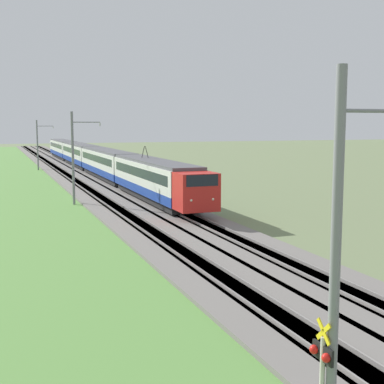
{
  "coord_description": "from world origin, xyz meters",
  "views": [
    {
      "loc": [
        -4.24,
        9.25,
        7.02
      ],
      "look_at": [
        31.36,
        -4.08,
        2.2
      ],
      "focal_mm": 50.0,
      "sensor_mm": 36.0,
      "label": 1
    }
  ],
  "objects_px": {
    "passenger_train": "(91,157)",
    "catenary_mast_far": "(38,145)",
    "catenary_mast_mid": "(74,157)",
    "crossing_signal_aux": "(322,374)",
    "catenary_mast_near": "(338,261)"
  },
  "relations": [
    {
      "from": "catenary_mast_far",
      "to": "passenger_train",
      "type": "bearing_deg",
      "value": -137.02
    },
    {
      "from": "passenger_train",
      "to": "catenary_mast_far",
      "type": "height_order",
      "value": "catenary_mast_far"
    },
    {
      "from": "passenger_train",
      "to": "catenary_mast_mid",
      "type": "distance_m",
      "value": 31.11
    },
    {
      "from": "passenger_train",
      "to": "catenary_mast_mid",
      "type": "height_order",
      "value": "catenary_mast_mid"
    },
    {
      "from": "catenary_mast_near",
      "to": "catenary_mast_mid",
      "type": "xyz_separation_m",
      "value": [
        37.57,
        -0.0,
        -0.04
      ]
    },
    {
      "from": "catenary_mast_far",
      "to": "crossing_signal_aux",
      "type": "bearing_deg",
      "value": 179.82
    },
    {
      "from": "passenger_train",
      "to": "crossing_signal_aux",
      "type": "height_order",
      "value": "passenger_train"
    },
    {
      "from": "crossing_signal_aux",
      "to": "passenger_train",
      "type": "bearing_deg",
      "value": -95.91
    },
    {
      "from": "catenary_mast_mid",
      "to": "catenary_mast_far",
      "type": "xyz_separation_m",
      "value": [
        37.57,
        -0.0,
        -0.23
      ]
    },
    {
      "from": "catenary_mast_mid",
      "to": "catenary_mast_far",
      "type": "bearing_deg",
      "value": -0.01
    },
    {
      "from": "passenger_train",
      "to": "catenary_mast_near",
      "type": "distance_m",
      "value": 68.24
    },
    {
      "from": "catenary_mast_mid",
      "to": "catenary_mast_far",
      "type": "height_order",
      "value": "catenary_mast_mid"
    },
    {
      "from": "crossing_signal_aux",
      "to": "catenary_mast_mid",
      "type": "relative_size",
      "value": 0.37
    },
    {
      "from": "catenary_mast_mid",
      "to": "passenger_train",
      "type": "bearing_deg",
      "value": -12.61
    },
    {
      "from": "crossing_signal_aux",
      "to": "catenary_mast_near",
      "type": "bearing_deg",
      "value": 155.44
    }
  ]
}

